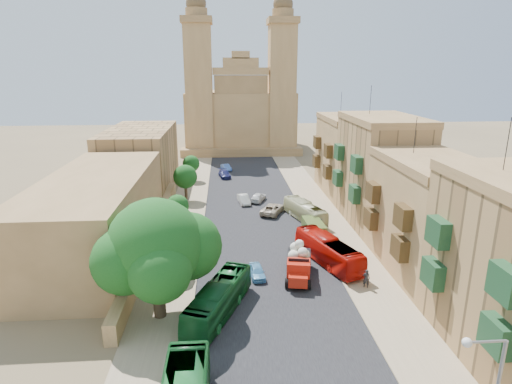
{
  "coord_description": "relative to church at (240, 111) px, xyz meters",
  "views": [
    {
      "loc": [
        -3.96,
        -27.32,
        19.48
      ],
      "look_at": [
        0.0,
        26.0,
        4.0
      ],
      "focal_mm": 30.0,
      "sensor_mm": 36.0,
      "label": 1
    }
  ],
  "objects": [
    {
      "name": "pedestrian_a",
      "position": [
        8.8,
        -71.24,
        -8.62
      ],
      "size": [
        0.75,
        0.6,
        1.79
      ],
      "primitive_type": "imported",
      "rotation": [
        0.0,
        0.0,
        2.84
      ],
      "color": "black",
      "rests_on": "ground"
    },
    {
      "name": "ficus_tree",
      "position": [
        -9.41,
        -74.61,
        -3.62
      ],
      "size": [
        9.97,
        9.17,
        9.97
      ],
      "color": "#3B2C1D",
      "rests_on": "ground"
    },
    {
      "name": "car_blue_b",
      "position": [
        -3.74,
        -22.97,
        -8.91
      ],
      "size": [
        2.32,
        3.88,
        1.21
      ],
      "primitive_type": "imported",
      "rotation": [
        0.0,
        0.0,
        0.31
      ],
      "color": "#4D78CF",
      "rests_on": "ground"
    },
    {
      "name": "street_tree_c",
      "position": [
        -10.0,
        -42.61,
        -5.79
      ],
      "size": [
        3.61,
        3.61,
        5.56
      ],
      "color": "#3B2C1D",
      "rests_on": "ground"
    },
    {
      "name": "west_wall",
      "position": [
        -12.5,
        -58.61,
        -8.62
      ],
      "size": [
        1.0,
        40.0,
        1.8
      ],
      "primitive_type": "cube",
      "color": "#9F7848",
      "rests_on": "ground"
    },
    {
      "name": "street_tree_d",
      "position": [
        -10.0,
        -30.61,
        -6.42
      ],
      "size": [
        3.02,
        3.02,
        4.64
      ],
      "color": "#3B2C1D",
      "rests_on": "ground"
    },
    {
      "name": "west_building_low",
      "position": [
        -18.0,
        -60.61,
        -5.32
      ],
      "size": [
        10.0,
        28.0,
        8.4
      ],
      "primitive_type": "cube",
      "color": "olive",
      "rests_on": "ground"
    },
    {
      "name": "street_tree_b",
      "position": [
        -10.0,
        -54.61,
        -6.57
      ],
      "size": [
        2.87,
        2.87,
        4.41
      ],
      "color": "#3B2C1D",
      "rests_on": "ground"
    },
    {
      "name": "kerb_east",
      "position": [
        7.0,
        -48.61,
        -9.46
      ],
      "size": [
        0.25,
        140.0,
        0.12
      ],
      "primitive_type": "cube",
      "color": "#958061",
      "rests_on": "ground"
    },
    {
      "name": "kerb_west",
      "position": [
        -7.0,
        -48.61,
        -9.46
      ],
      "size": [
        0.25,
        140.0,
        0.12
      ],
      "primitive_type": "cube",
      "color": "#958061",
      "rests_on": "ground"
    },
    {
      "name": "bus_cream_east",
      "position": [
        6.5,
        -52.71,
        -8.28
      ],
      "size": [
        4.73,
        9.07,
        2.47
      ],
      "primitive_type": "imported",
      "rotation": [
        0.0,
        0.0,
        3.46
      ],
      "color": "beige",
      "rests_on": "ground"
    },
    {
      "name": "sidewalk_west",
      "position": [
        -9.5,
        -48.61,
        -9.51
      ],
      "size": [
        5.0,
        140.0,
        0.01
      ],
      "primitive_type": "cube",
      "color": "#958061",
      "rests_on": "ground"
    },
    {
      "name": "car_cream",
      "position": [
        2.51,
        -49.79,
        -8.82
      ],
      "size": [
        4.23,
        5.54,
        1.4
      ],
      "primitive_type": "imported",
      "rotation": [
        0.0,
        0.0,
        2.71
      ],
      "color": "#B8A68E",
      "rests_on": "ground"
    },
    {
      "name": "red_truck",
      "position": [
        2.92,
        -68.77,
        -7.97
      ],
      "size": [
        3.35,
        6.3,
        3.51
      ],
      "color": "#B81E0E",
      "rests_on": "ground"
    },
    {
      "name": "west_building_mid",
      "position": [
        -18.0,
        -34.61,
        -4.52
      ],
      "size": [
        10.0,
        22.0,
        10.0
      ],
      "primitive_type": "cube",
      "color": "#AA7F4D",
      "rests_on": "ground"
    },
    {
      "name": "road_surface",
      "position": [
        0.0,
        -48.61,
        -9.51
      ],
      "size": [
        14.0,
        140.0,
        0.01
      ],
      "primitive_type": "cube",
      "color": "black",
      "rests_on": "ground"
    },
    {
      "name": "townhouse_c",
      "position": [
        15.95,
        -53.61,
        -2.61
      ],
      "size": [
        9.0,
        14.0,
        17.4
      ],
      "color": "#AA7F4D",
      "rests_on": "ground"
    },
    {
      "name": "car_white_a",
      "position": [
        -1.26,
        -44.86,
        -8.86
      ],
      "size": [
        1.99,
        4.15,
        1.31
      ],
      "primitive_type": "imported",
      "rotation": [
        0.0,
        0.0,
        0.16
      ],
      "color": "silver",
      "rests_on": "ground"
    },
    {
      "name": "townhouse_b",
      "position": [
        15.95,
        -67.61,
        -3.86
      ],
      "size": [
        9.0,
        14.0,
        14.9
      ],
      "color": "#9F7848",
      "rests_on": "ground"
    },
    {
      "name": "car_dkblue",
      "position": [
        -4.07,
        -28.7,
        -8.86
      ],
      "size": [
        2.59,
        4.76,
        1.31
      ],
      "primitive_type": "imported",
      "rotation": [
        0.0,
        0.0,
        0.17
      ],
      "color": "navy",
      "rests_on": "ground"
    },
    {
      "name": "street_tree_a",
      "position": [
        -10.0,
        -66.61,
        -5.92
      ],
      "size": [
        3.49,
        3.49,
        5.37
      ],
      "color": "#3B2C1D",
      "rests_on": "ground"
    },
    {
      "name": "car_white_b",
      "position": [
        1.0,
        -43.94,
        -8.85
      ],
      "size": [
        2.98,
        4.2,
        1.33
      ],
      "primitive_type": "imported",
      "rotation": [
        0.0,
        0.0,
        2.73
      ],
      "color": "silver",
      "rests_on": "ground"
    },
    {
      "name": "townhouse_d",
      "position": [
        15.95,
        -39.61,
        -3.36
      ],
      "size": [
        9.0,
        14.0,
        15.9
      ],
      "color": "#9F7848",
      "rests_on": "ground"
    },
    {
      "name": "car_blue_a",
      "position": [
        -1.08,
        -68.44,
        -8.94
      ],
      "size": [
        1.68,
        3.47,
        1.14
      ],
      "primitive_type": "imported",
      "rotation": [
        0.0,
        0.0,
        0.1
      ],
      "color": "#559FCD",
      "rests_on": "ground"
    },
    {
      "name": "sidewalk_east",
      "position": [
        9.5,
        -48.61,
        -9.51
      ],
      "size": [
        5.0,
        140.0,
        0.01
      ],
      "primitive_type": "cube",
      "color": "#958061",
      "rests_on": "ground"
    },
    {
      "name": "pedestrian_c",
      "position": [
        7.5,
        -57.81,
        -8.53
      ],
      "size": [
        0.82,
        1.24,
        1.96
      ],
      "primitive_type": "imported",
      "rotation": [
        0.0,
        0.0,
        5.03
      ],
      "color": "#3F3F41",
      "rests_on": "ground"
    },
    {
      "name": "bus_red_east",
      "position": [
        6.5,
        -65.92,
        -8.13
      ],
      "size": [
        5.58,
        10.18,
        2.78
      ],
      "primitive_type": "imported",
      "rotation": [
        0.0,
        0.0,
        3.49
      ],
      "color": "#BC1007",
      "rests_on": "ground"
    },
    {
      "name": "church",
      "position": [
        0.0,
        0.0,
        0.0
      ],
      "size": [
        28.0,
        22.5,
        36.3
      ],
      "color": "#9F7848",
      "rests_on": "ground"
    },
    {
      "name": "ground",
      "position": [
        0.0,
        -78.61,
        -9.52
      ],
      "size": [
        260.0,
        260.0,
        0.0
      ],
      "primitive_type": "plane",
      "color": "brown"
    },
    {
      "name": "olive_pickup",
      "position": [
        6.5,
        -58.61,
        -8.58
      ],
      "size": [
        2.27,
        4.7,
        1.91
      ],
      "color": "#40501E",
      "rests_on": "ground"
    },
    {
      "name": "bus_green_north",
      "position": [
        -4.7,
        -74.7,
        -8.15
      ],
      "size": [
        5.86,
        9.97,
        2.74
      ],
      "primitive_type": "imported",
      "rotation": [
        0.0,
        0.0,
        -0.39
      ],
      "color": "#125122",
      "rests_on": "ground"
    }
  ]
}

